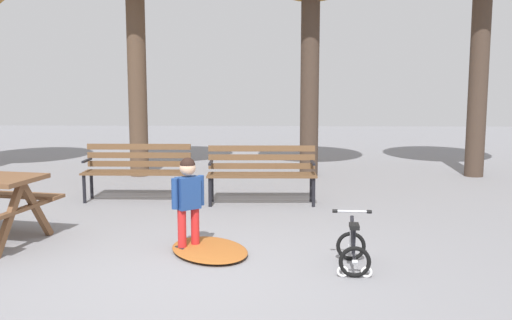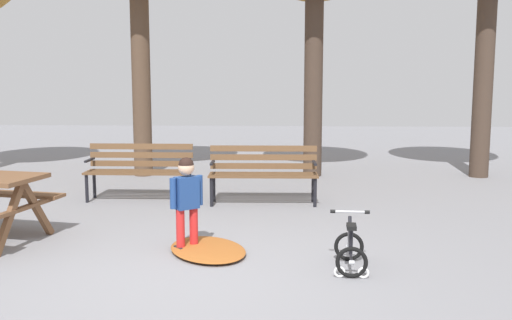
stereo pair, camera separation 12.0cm
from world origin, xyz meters
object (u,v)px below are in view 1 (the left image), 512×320
at_px(park_bench_left, 262,169).
at_px(child_standing, 188,197).
at_px(kids_bicycle, 353,249).
at_px(park_bench_far_left, 138,167).

height_order(park_bench_left, child_standing, child_standing).
bearing_deg(park_bench_left, kids_bicycle, -72.57).
distance_m(park_bench_left, kids_bicycle, 3.18).
bearing_deg(kids_bicycle, park_bench_left, 107.43).
height_order(park_bench_far_left, child_standing, child_standing).
xyz_separation_m(park_bench_far_left, kids_bicycle, (2.85, -3.20, -0.31)).
distance_m(park_bench_far_left, kids_bicycle, 4.29).
distance_m(park_bench_far_left, park_bench_left, 1.91).
xyz_separation_m(park_bench_left, child_standing, (-0.73, -2.49, 0.08)).
height_order(park_bench_far_left, kids_bicycle, park_bench_far_left).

